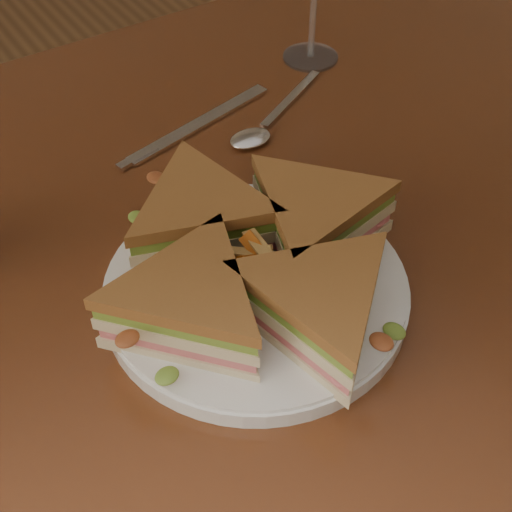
% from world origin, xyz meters
% --- Properties ---
extents(table, '(1.20, 0.80, 0.75)m').
position_xyz_m(table, '(0.00, 0.00, 0.65)').
color(table, '#3C1B0D').
rests_on(table, ground).
extents(plate, '(0.26, 0.26, 0.02)m').
position_xyz_m(plate, '(-0.04, -0.10, 0.76)').
color(plate, white).
rests_on(plate, table).
extents(sandwich_wedges, '(0.32, 0.32, 0.06)m').
position_xyz_m(sandwich_wedges, '(-0.04, -0.10, 0.80)').
color(sandwich_wedges, beige).
rests_on(sandwich_wedges, plate).
extents(crisps_mound, '(0.09, 0.09, 0.05)m').
position_xyz_m(crisps_mound, '(-0.04, -0.10, 0.79)').
color(crisps_mound, orange).
rests_on(crisps_mound, plate).
extents(spoon, '(0.17, 0.09, 0.01)m').
position_xyz_m(spoon, '(0.09, 0.10, 0.75)').
color(spoon, silver).
rests_on(spoon, table).
extents(knife, '(0.21, 0.06, 0.00)m').
position_xyz_m(knife, '(0.03, 0.14, 0.75)').
color(knife, silver).
rests_on(knife, table).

